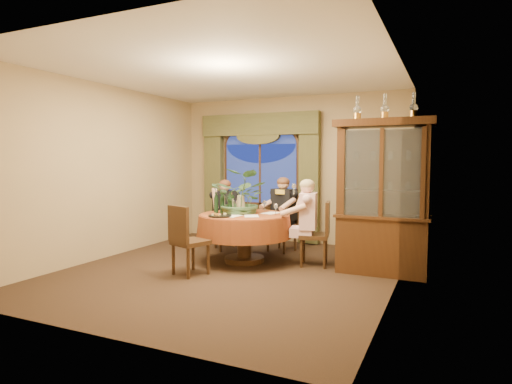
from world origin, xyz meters
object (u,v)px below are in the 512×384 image
at_px(wine_bottle_0, 231,202).
at_px(wine_bottle_2, 223,202).
at_px(olive_bowl, 243,213).
at_px(wine_bottle_1, 216,203).
at_px(chair_back_right, 282,224).
at_px(centerpiece_plant, 242,176).
at_px(person_scarf, 284,214).
at_px(oil_lamp_left, 357,108).
at_px(oil_lamp_center, 385,107).
at_px(chair_front_left, 191,240).
at_px(oil_lamp_right, 414,105).
at_px(wine_bottle_3, 230,203).
at_px(wine_bottle_5, 222,203).
at_px(person_back, 225,215).
at_px(china_cabinet, 383,197).
at_px(stoneware_vase, 241,204).
at_px(person_pink, 308,222).
at_px(chair_back, 227,223).
at_px(wine_bottle_4, 231,202).
at_px(chair_right, 314,234).
at_px(dining_table, 244,238).

relative_size(wine_bottle_0, wine_bottle_2, 1.00).
xyz_separation_m(olive_bowl, wine_bottle_1, (-0.49, 0.04, 0.14)).
relative_size(chair_back_right, centerpiece_plant, 0.95).
xyz_separation_m(person_scarf, wine_bottle_1, (-0.76, -1.03, 0.27)).
xyz_separation_m(oil_lamp_left, olive_bowl, (-1.66, -0.25, -1.54)).
bearing_deg(wine_bottle_1, oil_lamp_center, 4.68).
relative_size(chair_front_left, centerpiece_plant, 0.95).
height_order(oil_lamp_left, chair_front_left, oil_lamp_left).
distance_m(oil_lamp_right, wine_bottle_3, 2.99).
distance_m(chair_front_left, wine_bottle_5, 1.03).
relative_size(oil_lamp_right, chair_front_left, 0.35).
bearing_deg(oil_lamp_right, person_back, 170.75).
height_order(wine_bottle_1, wine_bottle_2, same).
height_order(olive_bowl, wine_bottle_3, wine_bottle_3).
relative_size(china_cabinet, stoneware_vase, 7.68).
relative_size(centerpiece_plant, wine_bottle_5, 3.06).
bearing_deg(oil_lamp_left, olive_bowl, -171.62).
bearing_deg(wine_bottle_2, person_pink, 5.09).
height_order(oil_lamp_right, stoneware_vase, oil_lamp_right).
bearing_deg(olive_bowl, oil_lamp_left, 8.38).
distance_m(oil_lamp_right, centerpiece_plant, 2.69).
distance_m(centerpiece_plant, wine_bottle_3, 0.48).
xyz_separation_m(chair_back, olive_bowl, (0.70, -0.79, 0.29)).
xyz_separation_m(oil_lamp_right, chair_back_right, (-2.18, 0.81, -1.83)).
height_order(stoneware_vase, wine_bottle_1, wine_bottle_1).
height_order(oil_lamp_left, wine_bottle_1, oil_lamp_left).
xyz_separation_m(china_cabinet, wine_bottle_1, (-2.53, -0.21, -0.16)).
bearing_deg(oil_lamp_right, oil_lamp_left, 180.00).
relative_size(chair_back, person_back, 0.77).
bearing_deg(chair_back, person_scarf, 151.71).
height_order(wine_bottle_0, wine_bottle_3, same).
height_order(oil_lamp_left, wine_bottle_4, oil_lamp_left).
bearing_deg(person_scarf, wine_bottle_0, 68.45).
relative_size(chair_front_left, person_pink, 0.74).
bearing_deg(chair_right, chair_back_right, 35.19).
distance_m(chair_front_left, wine_bottle_0, 1.24).
xyz_separation_m(oil_lamp_center, wine_bottle_4, (-2.32, -0.08, -1.40)).
bearing_deg(wine_bottle_5, chair_right, 10.79).
distance_m(dining_table, centerpiece_plant, 0.98).
xyz_separation_m(centerpiece_plant, wine_bottle_2, (-0.33, -0.03, -0.43)).
xyz_separation_m(person_pink, wine_bottle_2, (-1.39, -0.12, 0.26)).
distance_m(oil_lamp_center, oil_lamp_right, 0.37).
bearing_deg(dining_table, wine_bottle_5, -172.68).
bearing_deg(chair_back_right, wine_bottle_5, 73.34).
xyz_separation_m(stoneware_vase, wine_bottle_3, (-0.10, -0.18, 0.03)).
relative_size(oil_lamp_center, person_scarf, 0.26).
bearing_deg(oil_lamp_left, wine_bottle_3, -173.10).
relative_size(chair_back_right, wine_bottle_5, 2.91).
bearing_deg(oil_lamp_center, wine_bottle_3, -174.22).
distance_m(olive_bowl, wine_bottle_4, 0.36).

